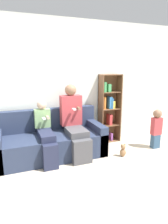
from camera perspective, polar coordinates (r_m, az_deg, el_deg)
ground_plane at (r=3.56m, az=-1.32°, el=-14.54°), size 14.00×14.00×0.00m
back_wall at (r=4.08m, az=-6.04°, el=7.71°), size 10.00×0.06×2.55m
couch at (r=3.79m, az=-9.63°, el=-8.28°), size 1.96×0.82×0.84m
adult_seated at (r=3.70m, az=-2.84°, el=-2.26°), size 0.40×0.77×1.31m
child_seated at (r=3.55m, az=-10.90°, el=-5.62°), size 0.28×0.78×1.04m
toddler_standing at (r=4.30m, az=19.97°, el=-4.18°), size 0.20×0.17×0.80m
bookshelf at (r=4.39m, az=7.05°, el=1.39°), size 0.46×0.25×1.48m
teddy_bear at (r=3.84m, az=11.06°, el=-10.75°), size 0.12×0.10×0.24m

